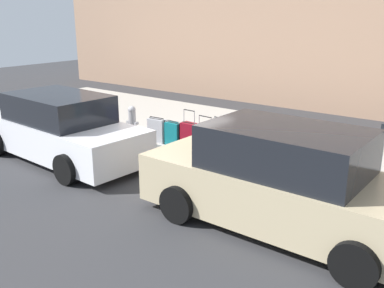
{
  "coord_description": "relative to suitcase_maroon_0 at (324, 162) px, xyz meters",
  "views": [
    {
      "loc": [
        -6.57,
        7.53,
        3.37
      ],
      "look_at": [
        -1.11,
        0.38,
        0.63
      ],
      "focal_mm": 40.44,
      "sensor_mm": 36.0,
      "label": 1
    }
  ],
  "objects": [
    {
      "name": "suitcase_teal_8",
      "position": [
        3.91,
        -0.03,
        -0.1
      ],
      "size": [
        0.42,
        0.2,
        0.65
      ],
      "color": "#0F606B",
      "rests_on": "sidewalk_curb"
    },
    {
      "name": "suitcase_maroon_0",
      "position": [
        0.0,
        0.0,
        0.0
      ],
      "size": [
        0.48,
        0.19,
        1.02
      ],
      "color": "maroon",
      "rests_on": "sidewalk_curb"
    },
    {
      "name": "suitcase_maroon_7",
      "position": [
        3.42,
        -0.06,
        -0.06
      ],
      "size": [
        0.41,
        0.26,
        0.99
      ],
      "color": "maroon",
      "rests_on": "sidewalk_curb"
    },
    {
      "name": "bollard_post",
      "position": [
        5.89,
        0.13,
        0.08
      ],
      "size": [
        0.16,
        0.16,
        0.94
      ],
      "primitive_type": "cylinder",
      "color": "#333338",
      "rests_on": "sidewalk_curb"
    },
    {
      "name": "suitcase_silver_9",
      "position": [
        4.44,
        -0.01,
        -0.09
      ],
      "size": [
        0.5,
        0.23,
        0.67
      ],
      "color": "#9EA0A8",
      "rests_on": "sidewalk_curb"
    },
    {
      "name": "suitcase_olive_4",
      "position": [
        1.93,
        -0.04,
        -0.14
      ],
      "size": [
        0.36,
        0.22,
        0.79
      ],
      "color": "#59601E",
      "rests_on": "sidewalk_curb"
    },
    {
      "name": "suitcase_red_6",
      "position": [
        2.93,
        -0.04,
        -0.07
      ],
      "size": [
        0.46,
        0.29,
        0.91
      ],
      "color": "red",
      "rests_on": "sidewalk_curb"
    },
    {
      "name": "parked_car_beige_0",
      "position": [
        -0.11,
        2.07,
        0.26
      ],
      "size": [
        4.72,
        1.98,
        1.69
      ],
      "color": "tan",
      "rests_on": "ground_plane"
    },
    {
      "name": "parked_car_white_1",
      "position": [
        5.62,
        2.07,
        0.21
      ],
      "size": [
        4.78,
        2.12,
        1.57
      ],
      "color": "silver",
      "rests_on": "ground_plane"
    },
    {
      "name": "suitcase_silver_2",
      "position": [
        0.98,
        0.0,
        -0.0
      ],
      "size": [
        0.4,
        0.21,
        1.07
      ],
      "color": "#9EA0A8",
      "rests_on": "sidewalk_curb"
    },
    {
      "name": "fire_hydrant",
      "position": [
        5.34,
        -0.02,
        0.05
      ],
      "size": [
        0.39,
        0.21,
        0.84
      ],
      "color": "#99999E",
      "rests_on": "sidewalk_curb"
    },
    {
      "name": "suitcase_navy_5",
      "position": [
        2.41,
        0.05,
        -0.03
      ],
      "size": [
        0.46,
        0.23,
        0.97
      ],
      "color": "navy",
      "rests_on": "sidewalk_curb"
    },
    {
      "name": "suitcase_teal_1",
      "position": [
        0.51,
        0.05,
        -0.07
      ],
      "size": [
        0.4,
        0.23,
        0.9
      ],
      "color": "#0F606B",
      "rests_on": "sidewalk_curb"
    },
    {
      "name": "sidewalk_curb",
      "position": [
        3.75,
        -2.03,
        -0.46
      ],
      "size": [
        18.0,
        5.0,
        0.14
      ],
      "primitive_type": "cube",
      "color": "#ADA89E",
      "rests_on": "ground_plane"
    },
    {
      "name": "ground_plane",
      "position": [
        3.75,
        0.47,
        -0.53
      ],
      "size": [
        40.0,
        40.0,
        0.0
      ],
      "primitive_type": "plane",
      "color": "#333335"
    },
    {
      "name": "suitcase_black_3",
      "position": [
        1.47,
        -0.01,
        -0.05
      ],
      "size": [
        0.43,
        0.25,
        0.95
      ],
      "color": "black",
      "rests_on": "sidewalk_curb"
    },
    {
      "name": "parking_meter",
      "position": [
        -0.98,
        -0.27,
        0.43
      ],
      "size": [
        0.12,
        0.09,
        1.27
      ],
      "color": "slate",
      "rests_on": "sidewalk_curb"
    }
  ]
}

